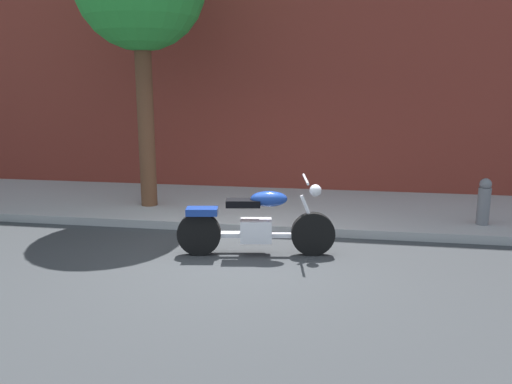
{
  "coord_description": "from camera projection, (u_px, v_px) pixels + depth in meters",
  "views": [
    {
      "loc": [
        1.37,
        -6.67,
        2.43
      ],
      "look_at": [
        0.23,
        0.25,
        0.92
      ],
      "focal_mm": 36.11,
      "sensor_mm": 36.0,
      "label": 1
    }
  ],
  "objects": [
    {
      "name": "fire_hydrant",
      "position": [
        484.0,
        205.0,
        8.36
      ],
      "size": [
        0.2,
        0.2,
        0.91
      ],
      "color": "slate",
      "rests_on": "ground"
    },
    {
      "name": "motorcycle",
      "position": [
        256.0,
        224.0,
        7.28
      ],
      "size": [
        2.23,
        0.73,
        1.12
      ],
      "color": "black",
      "rests_on": "ground"
    },
    {
      "name": "sidewalk",
      "position": [
        266.0,
        207.0,
        9.84
      ],
      "size": [
        24.24,
        3.05,
        0.14
      ],
      "primitive_type": "cube",
      "color": "#A1A1A1",
      "rests_on": "ground"
    },
    {
      "name": "building_facade",
      "position": [
        279.0,
        27.0,
        10.82
      ],
      "size": [
        24.24,
        0.5,
        7.08
      ],
      "primitive_type": "cube",
      "color": "maroon",
      "rests_on": "ground"
    },
    {
      "name": "ground_plane",
      "position": [
        237.0,
        260.0,
        7.17
      ],
      "size": [
        60.0,
        60.0,
        0.0
      ],
      "primitive_type": "plane",
      "color": "#303335"
    }
  ]
}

